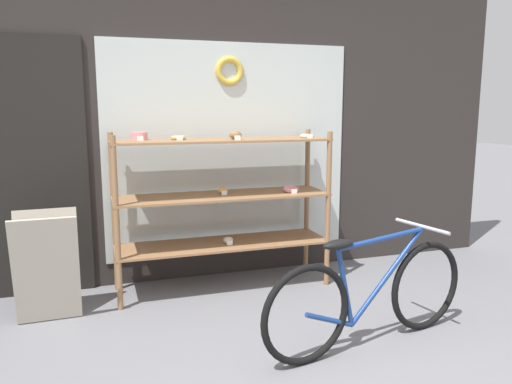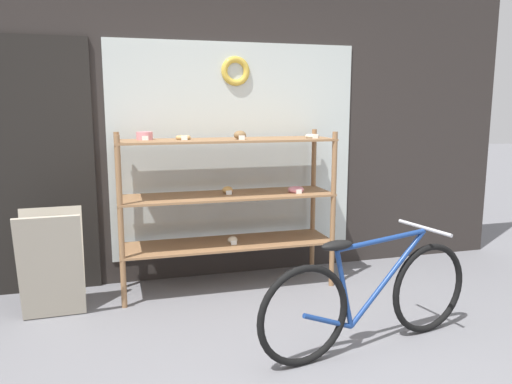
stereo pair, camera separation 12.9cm
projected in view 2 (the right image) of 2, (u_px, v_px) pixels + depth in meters
name	position (u px, v px, depth m)	size (l,w,h in m)	color
storefront_facade	(208.00, 113.00, 4.42)	(5.89, 0.13, 3.04)	#2D2826
display_case	(227.00, 194.00, 4.20)	(1.79, 0.49, 1.35)	#8E6642
bicycle	(370.00, 297.00, 3.19)	(1.62, 0.48, 0.76)	black
sandwich_board	(52.00, 265.00, 3.64)	(0.45, 0.39, 0.79)	#B2A893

